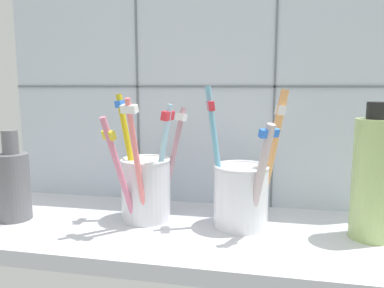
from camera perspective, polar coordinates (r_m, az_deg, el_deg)
The scene contains 6 objects.
counter_slab at distance 51.50cm, azimuth -0.48°, elevation -13.57°, with size 64.00×22.00×2.00cm, color silver.
tile_wall_back at distance 59.44cm, azimuth 1.94°, elevation 10.63°, with size 64.00×2.20×45.00cm.
toothbrush_cup_left at distance 52.97cm, azimuth -7.06°, elevation -6.09°, with size 9.36×11.22×17.55cm.
toothbrush_cup_right at distance 50.59cm, azimuth 7.59°, elevation -7.11°, with size 10.72×9.32×18.63cm.
ceramic_vase at distance 58.23cm, azimuth -25.44°, elevation -5.43°, with size 4.49×4.49×12.63cm.
soap_bottle at distance 50.66cm, azimuth 25.85°, elevation -4.52°, with size 5.12×5.12×16.73cm.
Camera 1 is at (9.91, -46.58, 20.62)cm, focal length 35.25 mm.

